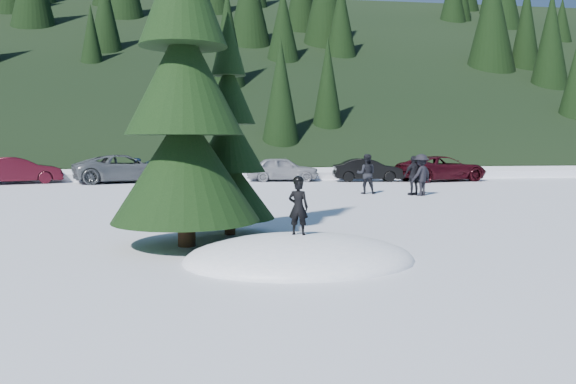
{
  "coord_description": "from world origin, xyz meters",
  "views": [
    {
      "loc": [
        -1.75,
        -10.49,
        2.29
      ],
      "look_at": [
        0.13,
        2.44,
        1.1
      ],
      "focal_mm": 35.0,
      "sensor_mm": 36.0,
      "label": 1
    }
  ],
  "objects": [
    {
      "name": "car_6",
      "position": [
        11.66,
        20.1,
        0.72
      ],
      "size": [
        5.55,
        3.35,
        1.44
      ],
      "primitive_type": "imported",
      "rotation": [
        0.0,
        0.0,
        1.77
      ],
      "color": "#330910",
      "rests_on": "ground"
    },
    {
      "name": "car_2",
      "position": [
        -6.22,
        21.58,
        0.77
      ],
      "size": [
        6.06,
        4.08,
        1.54
      ],
      "primitive_type": "imported",
      "rotation": [
        0.0,
        0.0,
        1.87
      ],
      "color": "#565B5F",
      "rests_on": "ground"
    },
    {
      "name": "adult_1",
      "position": [
        6.93,
        12.14,
        0.84
      ],
      "size": [
        1.05,
        0.64,
        1.68
      ],
      "primitive_type": "imported",
      "rotation": [
        0.0,
        0.0,
        3.4
      ],
      "color": "black",
      "rests_on": "ground"
    },
    {
      "name": "car_1",
      "position": [
        -11.75,
        21.35,
        0.72
      ],
      "size": [
        4.61,
        2.97,
        1.43
      ],
      "primitive_type": "imported",
      "rotation": [
        0.0,
        0.0,
        1.94
      ],
      "color": "#3A0A14",
      "rests_on": "ground"
    },
    {
      "name": "spruce_tall",
      "position": [
        -2.2,
        1.8,
        3.32
      ],
      "size": [
        3.2,
        3.2,
        8.6
      ],
      "color": "black",
      "rests_on": "ground"
    },
    {
      "name": "adult_2",
      "position": [
        7.16,
        11.93,
        0.87
      ],
      "size": [
        1.3,
        1.15,
        1.75
      ],
      "primitive_type": "imported",
      "rotation": [
        0.0,
        0.0,
        3.7
      ],
      "color": "black",
      "rests_on": "ground"
    },
    {
      "name": "child_skier",
      "position": [
        -0.01,
        0.12,
        1.01
      ],
      "size": [
        0.46,
        0.38,
        1.07
      ],
      "primitive_type": "imported",
      "rotation": [
        0.0,
        0.0,
        2.77
      ],
      "color": "black",
      "rests_on": "snow_mound"
    },
    {
      "name": "forest_hillside",
      "position": [
        0.0,
        54.0,
        12.5
      ],
      "size": [
        200.0,
        60.0,
        25.0
      ],
      "primitive_type": null,
      "color": "black",
      "rests_on": "ground"
    },
    {
      "name": "adult_0",
      "position": [
        5.13,
        13.09,
        0.87
      ],
      "size": [
        0.99,
        0.86,
        1.73
      ],
      "primitive_type": "imported",
      "rotation": [
        0.0,
        0.0,
        2.86
      ],
      "color": "black",
      "rests_on": "ground"
    },
    {
      "name": "car_3",
      "position": [
        -3.41,
        22.33,
        0.69
      ],
      "size": [
        4.99,
        2.63,
        1.38
      ],
      "primitive_type": "imported",
      "rotation": [
        0.0,
        0.0,
        1.72
      ],
      "color": "black",
      "rests_on": "ground"
    },
    {
      "name": "ground",
      "position": [
        0.0,
        0.0,
        0.0
      ],
      "size": [
        200.0,
        200.0,
        0.0
      ],
      "primitive_type": "plane",
      "color": "white",
      "rests_on": "ground"
    },
    {
      "name": "car_4",
      "position": [
        2.58,
        21.29,
        0.7
      ],
      "size": [
        4.27,
        2.13,
        1.4
      ],
      "primitive_type": "imported",
      "rotation": [
        0.0,
        0.0,
        1.45
      ],
      "color": "gray",
      "rests_on": "ground"
    },
    {
      "name": "snow_mound",
      "position": [
        0.0,
        0.0,
        0.0
      ],
      "size": [
        4.48,
        3.52,
        0.96
      ],
      "primitive_type": "ellipsoid",
      "color": "white",
      "rests_on": "ground"
    },
    {
      "name": "car_5",
      "position": [
        7.38,
        20.47,
        0.65
      ],
      "size": [
        4.07,
        1.79,
        1.3
      ],
      "primitive_type": "imported",
      "rotation": [
        0.0,
        0.0,
        1.46
      ],
      "color": "black",
      "rests_on": "ground"
    },
    {
      "name": "spruce_short",
      "position": [
        -1.2,
        3.2,
        2.1
      ],
      "size": [
        2.2,
        2.2,
        5.37
      ],
      "color": "black",
      "rests_on": "ground"
    }
  ]
}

